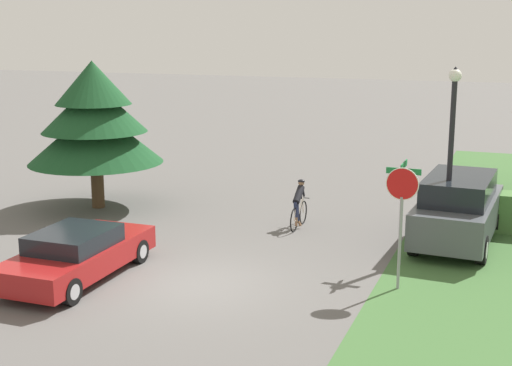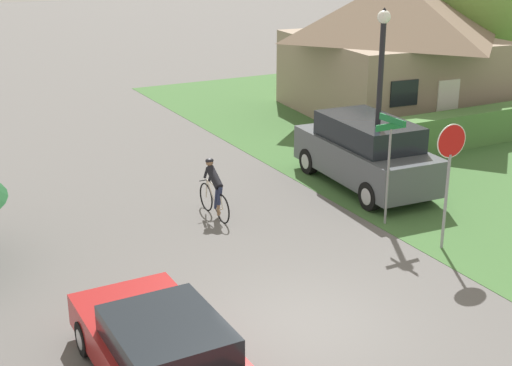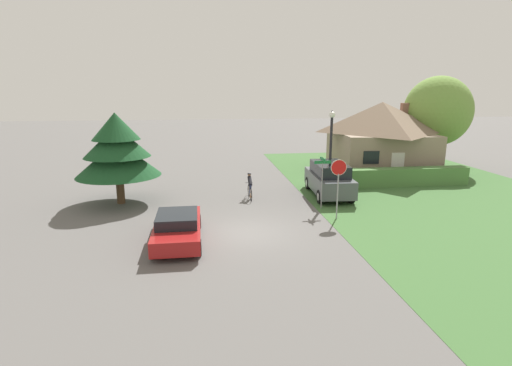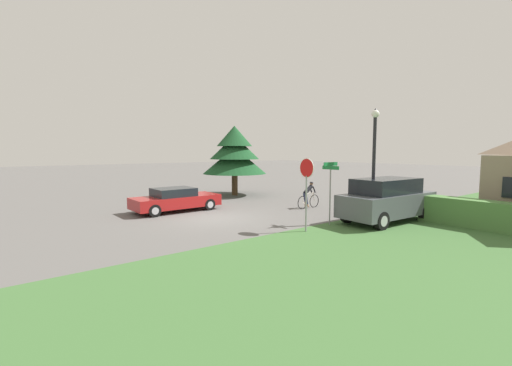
% 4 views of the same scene
% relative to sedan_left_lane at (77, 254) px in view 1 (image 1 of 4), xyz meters
% --- Properties ---
extents(ground_plane, '(140.00, 140.00, 0.00)m').
position_rel_sedan_left_lane_xyz_m(ground_plane, '(2.93, 0.64, -0.63)').
color(ground_plane, '#5B5956').
extents(sedan_left_lane, '(1.96, 4.63, 1.27)m').
position_rel_sedan_left_lane_xyz_m(sedan_left_lane, '(0.00, 0.00, 0.00)').
color(sedan_left_lane, maroon).
rests_on(sedan_left_lane, ground).
extents(cyclist, '(0.44, 1.74, 1.51)m').
position_rel_sedan_left_lane_xyz_m(cyclist, '(3.78, 6.34, 0.09)').
color(cyclist, black).
rests_on(cyclist, ground).
extents(parked_suv_right, '(2.28, 5.02, 2.00)m').
position_rel_sedan_left_lane_xyz_m(parked_suv_right, '(8.56, 6.41, 0.38)').
color(parked_suv_right, '#4C5156').
rests_on(parked_suv_right, ground).
extents(stop_sign, '(0.78, 0.07, 2.97)m').
position_rel_sedan_left_lane_xyz_m(stop_sign, '(7.60, 2.08, 1.49)').
color(stop_sign, gray).
rests_on(stop_sign, ground).
extents(street_lamp, '(0.35, 0.35, 5.12)m').
position_rel_sedan_left_lane_xyz_m(street_lamp, '(8.33, 5.63, 2.53)').
color(street_lamp, black).
rests_on(street_lamp, ground).
extents(street_name_sign, '(0.90, 0.90, 2.76)m').
position_rel_sedan_left_lane_xyz_m(street_name_sign, '(7.35, 3.86, 1.28)').
color(street_name_sign, gray).
rests_on(street_name_sign, ground).
extents(conifer_tall_near, '(4.59, 4.59, 5.05)m').
position_rel_sedan_left_lane_xyz_m(conifer_tall_near, '(-3.51, 6.33, 2.44)').
color(conifer_tall_near, '#4C3823').
rests_on(conifer_tall_near, ground).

